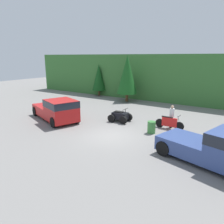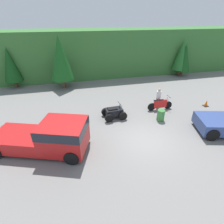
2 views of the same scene
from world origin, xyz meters
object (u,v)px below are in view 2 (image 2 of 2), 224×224
(traffic_cone, at_px, (206,104))
(pickup_truck_red, at_px, (50,136))
(dirt_bike, at_px, (160,105))
(steel_barrel, at_px, (161,115))
(quad_atv, at_px, (114,113))
(rider_person, at_px, (158,97))

(traffic_cone, bearing_deg, pickup_truck_red, -167.83)
(dirt_bike, bearing_deg, traffic_cone, -4.59)
(steel_barrel, bearing_deg, quad_atv, 160.27)
(rider_person, xyz_separation_m, traffic_cone, (4.41, -0.83, -0.71))
(pickup_truck_red, bearing_deg, quad_atv, 51.48)
(pickup_truck_red, height_order, quad_atv, pickup_truck_red)
(quad_atv, relative_size, rider_person, 1.05)
(rider_person, xyz_separation_m, steel_barrel, (-0.77, -2.07, -0.53))
(pickup_truck_red, relative_size, steel_barrel, 6.85)
(dirt_bike, relative_size, steel_barrel, 2.55)
(steel_barrel, bearing_deg, traffic_cone, 13.56)
(dirt_bike, distance_m, quad_atv, 4.23)
(pickup_truck_red, xyz_separation_m, dirt_bike, (8.83, 3.23, -0.55))
(pickup_truck_red, bearing_deg, traffic_cone, 32.06)
(quad_atv, height_order, traffic_cone, quad_atv)
(steel_barrel, bearing_deg, rider_person, 69.57)
(quad_atv, xyz_separation_m, steel_barrel, (3.44, -1.23, -0.02))
(traffic_cone, xyz_separation_m, steel_barrel, (-5.18, -1.25, 0.19))
(dirt_bike, xyz_separation_m, quad_atv, (-4.21, -0.39, -0.03))
(rider_person, bearing_deg, quad_atv, -173.32)
(traffic_cone, height_order, steel_barrel, steel_barrel)
(pickup_truck_red, distance_m, steel_barrel, 8.23)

